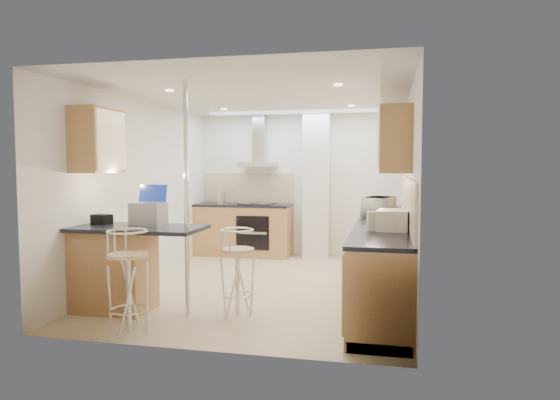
% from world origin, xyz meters
% --- Properties ---
extents(ground, '(4.80, 4.80, 0.00)m').
position_xyz_m(ground, '(0.00, 0.00, 0.00)').
color(ground, tan).
rests_on(ground, ground).
extents(room_shell, '(3.64, 4.84, 2.51)m').
position_xyz_m(room_shell, '(0.32, 0.38, 1.54)').
color(room_shell, silver).
rests_on(room_shell, ground).
extents(right_counter, '(0.63, 4.40, 0.92)m').
position_xyz_m(right_counter, '(1.50, 0.00, 0.46)').
color(right_counter, '#9F773F').
rests_on(right_counter, ground).
extents(back_counter, '(1.70, 0.63, 0.92)m').
position_xyz_m(back_counter, '(-0.95, 2.10, 0.46)').
color(back_counter, '#9F773F').
rests_on(back_counter, ground).
extents(peninsula, '(1.47, 0.72, 0.94)m').
position_xyz_m(peninsula, '(-1.12, -1.45, 0.48)').
color(peninsula, '#9F773F').
rests_on(peninsula, ground).
extents(microwave, '(0.46, 0.56, 0.26)m').
position_xyz_m(microwave, '(1.44, 0.35, 1.05)').
color(microwave, white).
rests_on(microwave, right_counter).
extents(laptop, '(0.37, 0.28, 0.25)m').
position_xyz_m(laptop, '(-1.09, -1.22, 1.06)').
color(laptop, '#9D9EA5').
rests_on(laptop, peninsula).
extents(bag, '(0.23, 0.19, 0.11)m').
position_xyz_m(bag, '(-1.60, -1.34, 1.00)').
color(bag, black).
rests_on(bag, peninsula).
extents(bar_stool_near, '(0.53, 0.53, 1.00)m').
position_xyz_m(bar_stool_near, '(-0.86, -2.10, 0.50)').
color(bar_stool_near, tan).
rests_on(bar_stool_near, ground).
extents(bar_stool_end, '(0.54, 0.54, 0.93)m').
position_xyz_m(bar_stool_end, '(-0.02, -1.30, 0.47)').
color(bar_stool_end, tan).
rests_on(bar_stool_end, ground).
extents(jar_a, '(0.14, 0.14, 0.18)m').
position_xyz_m(jar_a, '(1.53, 1.21, 1.01)').
color(jar_a, white).
rests_on(jar_a, right_counter).
extents(jar_b, '(0.13, 0.13, 0.15)m').
position_xyz_m(jar_b, '(1.44, 1.50, 1.00)').
color(jar_b, white).
rests_on(jar_b, right_counter).
extents(jar_c, '(0.17, 0.17, 0.20)m').
position_xyz_m(jar_c, '(1.41, -1.08, 1.02)').
color(jar_c, beige).
rests_on(jar_c, right_counter).
extents(jar_d, '(0.13, 0.13, 0.13)m').
position_xyz_m(jar_d, '(1.42, -0.72, 0.99)').
color(jar_d, white).
rests_on(jar_d, right_counter).
extents(bread_bin, '(0.36, 0.44, 0.21)m').
position_xyz_m(bread_bin, '(1.61, -1.01, 1.03)').
color(bread_bin, white).
rests_on(bread_bin, right_counter).
extents(kettle, '(0.16, 0.16, 0.22)m').
position_xyz_m(kettle, '(-1.38, 2.12, 1.03)').
color(kettle, '#B4B6B9').
rests_on(kettle, back_counter).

